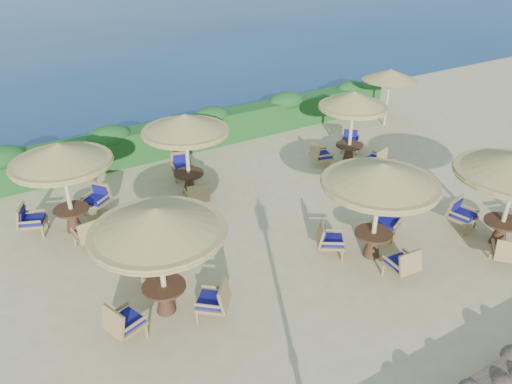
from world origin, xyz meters
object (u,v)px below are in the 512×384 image
object	(u,v)px
cafe_set_0	(159,239)
cafe_set_5	(352,115)
cafe_set_3	(63,170)
cafe_set_4	(186,135)
cafe_set_1	(379,190)
extra_parasol	(390,75)

from	to	relation	value
cafe_set_0	cafe_set_5	world-z (taller)	same
cafe_set_3	cafe_set_4	bearing A→B (deg)	5.45
cafe_set_1	cafe_set_3	bearing A→B (deg)	139.84
cafe_set_1	cafe_set_5	world-z (taller)	same
cafe_set_1	cafe_set_4	size ratio (longest dim) A/B	1.01
cafe_set_5	cafe_set_4	bearing A→B (deg)	171.02
cafe_set_4	cafe_set_3	bearing A→B (deg)	-174.55
cafe_set_1	cafe_set_4	xyz separation A→B (m)	(-2.55, 5.66, 0.05)
extra_parasol	cafe_set_4	xyz separation A→B (m)	(-9.80, -1.24, -0.18)
cafe_set_1	cafe_set_0	bearing A→B (deg)	171.31
cafe_set_0	cafe_set_5	size ratio (longest dim) A/B	1.07
cafe_set_1	cafe_set_5	bearing A→B (deg)	55.00
cafe_set_0	cafe_set_4	bearing A→B (deg)	59.66
cafe_set_1	extra_parasol	bearing A→B (deg)	43.61
cafe_set_0	cafe_set_4	size ratio (longest dim) A/B	1.00
cafe_set_4	extra_parasol	bearing A→B (deg)	7.19
cafe_set_0	cafe_set_4	xyz separation A→B (m)	(2.83, 4.84, 0.06)
cafe_set_1	cafe_set_3	xyz separation A→B (m)	(-6.29, 5.31, -0.05)
extra_parasol	cafe_set_3	xyz separation A→B (m)	(-13.53, -1.59, -0.29)
cafe_set_4	cafe_set_5	distance (m)	5.95
cafe_set_0	cafe_set_5	bearing A→B (deg)	24.21
extra_parasol	cafe_set_1	world-z (taller)	cafe_set_1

